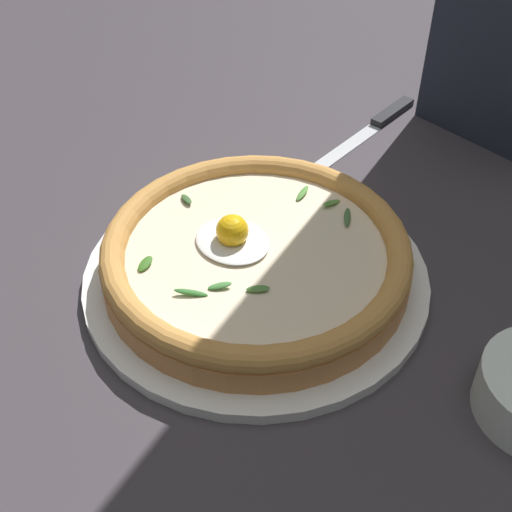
{
  "coord_description": "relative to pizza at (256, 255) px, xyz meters",
  "views": [
    {
      "loc": [
        0.35,
        -0.38,
        0.47
      ],
      "look_at": [
        0.02,
        -0.03,
        0.03
      ],
      "focal_mm": 47.65,
      "sensor_mm": 36.0,
      "label": 1
    }
  ],
  "objects": [
    {
      "name": "ground_plane",
      "position": [
        -0.02,
        0.03,
        -0.05
      ],
      "size": [
        2.4,
        2.4,
        0.03
      ],
      "primitive_type": "cube",
      "color": "#3C363C",
      "rests_on": "ground"
    },
    {
      "name": "table_knife",
      "position": [
        -0.08,
        0.32,
        -0.03
      ],
      "size": [
        0.02,
        0.23,
        0.01
      ],
      "color": "silver",
      "rests_on": "ground"
    },
    {
      "name": "pizza",
      "position": [
        0.0,
        0.0,
        0.0
      ],
      "size": [
        0.3,
        0.3,
        0.06
      ],
      "color": "#CF874B",
      "rests_on": "pizza_plate"
    },
    {
      "name": "pizza_plate",
      "position": [
        0.0,
        0.0,
        -0.03
      ],
      "size": [
        0.34,
        0.34,
        0.01
      ],
      "primitive_type": "cylinder",
      "color": "white",
      "rests_on": "ground"
    }
  ]
}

